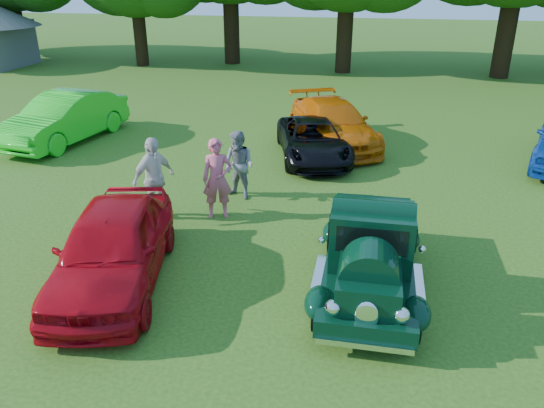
% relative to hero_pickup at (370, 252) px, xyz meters
% --- Properties ---
extents(ground, '(120.00, 120.00, 0.00)m').
position_rel_hero_pickup_xyz_m(ground, '(-0.99, -0.82, -0.72)').
color(ground, '#275213').
rests_on(ground, ground).
extents(hero_pickup, '(1.98, 4.26, 1.67)m').
position_rel_hero_pickup_xyz_m(hero_pickup, '(0.00, 0.00, 0.00)').
color(hero_pickup, black).
rests_on(hero_pickup, ground).
extents(red_convertible, '(2.69, 4.69, 1.50)m').
position_rel_hero_pickup_xyz_m(red_convertible, '(-4.62, -0.74, 0.03)').
color(red_convertible, '#B00711').
rests_on(red_convertible, ground).
extents(back_car_lime, '(2.49, 5.12, 1.62)m').
position_rel_hero_pickup_xyz_m(back_car_lime, '(-10.31, 7.21, 0.09)').
color(back_car_lime, '#1BD11D').
rests_on(back_car_lime, ground).
extents(back_car_black, '(3.00, 4.60, 1.18)m').
position_rel_hero_pickup_xyz_m(back_car_black, '(-1.90, 7.07, -0.13)').
color(back_car_black, black).
rests_on(back_car_black, ground).
extents(back_car_orange, '(3.90, 5.33, 1.44)m').
position_rel_hero_pickup_xyz_m(back_car_orange, '(-1.43, 8.59, -0.00)').
color(back_car_orange, '#CC5D07').
rests_on(back_car_orange, ground).
extents(spectator_pink, '(0.80, 0.65, 1.90)m').
position_rel_hero_pickup_xyz_m(spectator_pink, '(-3.57, 2.43, 0.23)').
color(spectator_pink, '#D0556B').
rests_on(spectator_pink, ground).
extents(spectator_grey, '(1.04, 0.94, 1.75)m').
position_rel_hero_pickup_xyz_m(spectator_grey, '(-3.36, 3.62, 0.15)').
color(spectator_grey, gray).
rests_on(spectator_grey, ground).
extents(spectator_white, '(0.97, 1.24, 1.96)m').
position_rel_hero_pickup_xyz_m(spectator_white, '(-4.98, 2.07, 0.26)').
color(spectator_white, silver).
rests_on(spectator_white, ground).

